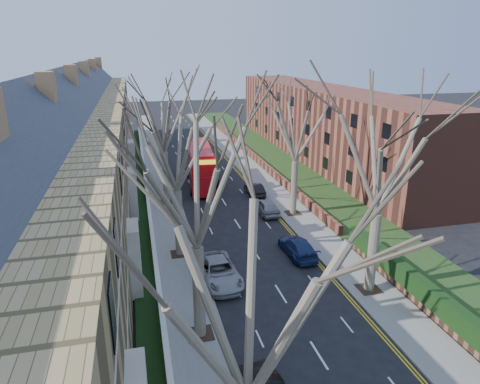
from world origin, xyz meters
TOP-DOWN VIEW (x-y plane):
  - pavement_left at (-6.00, 39.00)m, footprint 3.00×102.00m
  - pavement_right at (6.00, 39.00)m, footprint 3.00×102.00m
  - terrace_left at (-13.65, 31.00)m, footprint 9.70×78.00m
  - flats_right at (17.46, 43.00)m, footprint 13.97×54.00m
  - wall_hedge_right at (7.70, 2.00)m, footprint 0.70×24.00m
  - front_wall_left at (-7.65, 31.00)m, footprint 0.30×78.00m
  - grass_verge_right at (10.50, 39.00)m, footprint 6.00×102.00m
  - tree_left_near at (-5.70, -4.00)m, footprint 9.80×9.80m
  - tree_left_mid at (-5.70, 6.00)m, footprint 10.50×10.50m
  - tree_left_far at (-5.70, 16.00)m, footprint 10.15×10.15m
  - tree_left_dist at (-5.70, 28.00)m, footprint 10.50×10.50m
  - tree_right_mid at (5.70, 8.00)m, footprint 10.50×10.50m
  - tree_right_far at (5.70, 22.00)m, footprint 10.15×10.15m
  - double_decker_bus at (-1.46, 33.10)m, footprint 3.38×10.97m
  - car_left_far at (-3.58, 11.49)m, footprint 2.79×5.52m
  - car_right_near at (3.03, 13.89)m, footprint 1.98×4.71m
  - car_right_mid at (3.30, 22.80)m, footprint 1.76×4.27m
  - car_right_far at (3.68, 28.35)m, footprint 1.48×3.95m

SIDE VIEW (x-z plane):
  - pavement_left at x=-6.00m, z-range 0.00..0.12m
  - pavement_right at x=6.00m, z-range 0.00..0.12m
  - grass_verge_right at x=10.50m, z-range 0.12..0.18m
  - front_wall_left at x=-7.65m, z-range 0.12..1.12m
  - car_right_far at x=3.68m, z-range 0.00..1.29m
  - car_right_near at x=3.03m, z-range 0.00..1.36m
  - car_right_mid at x=3.30m, z-range 0.00..1.45m
  - car_left_far at x=-3.58m, z-range 0.00..1.50m
  - wall_hedge_right at x=7.70m, z-range 0.22..2.02m
  - double_decker_bus at x=-1.46m, z-range -0.04..4.49m
  - flats_right at x=17.46m, z-range -0.02..9.98m
  - terrace_left at x=-13.65m, z-range -1.27..12.33m
  - tree_left_near at x=-5.70m, z-range 2.06..15.79m
  - tree_left_far at x=-5.70m, z-range 2.13..16.35m
  - tree_right_far at x=5.70m, z-range 2.13..16.35m
  - tree_left_mid at x=-5.70m, z-range 2.20..16.91m
  - tree_right_mid at x=5.70m, z-range 2.20..16.91m
  - tree_left_dist at x=-5.70m, z-range 2.20..16.91m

